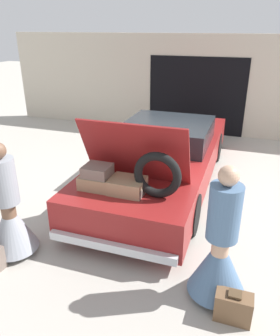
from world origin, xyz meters
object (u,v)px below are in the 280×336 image
person_right (219,254)px  suitcase_beside_right_person (233,307)px  person_left (10,217)px  car (163,157)px

person_right → suitcase_beside_right_person: 0.57m
person_left → suitcase_beside_right_person: 3.07m
car → person_right: (1.41, -2.75, 0.03)m
person_left → person_right: bearing=103.8°
person_left → suitcase_beside_right_person: size_ratio=4.15×
car → person_left: (-1.41, -2.85, 0.02)m
person_left → person_right: person_right is taller
car → suitcase_beside_right_person: size_ratio=13.33×
person_right → suitcase_beside_right_person: size_ratio=4.23×
car → person_left: bearing=-116.3°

